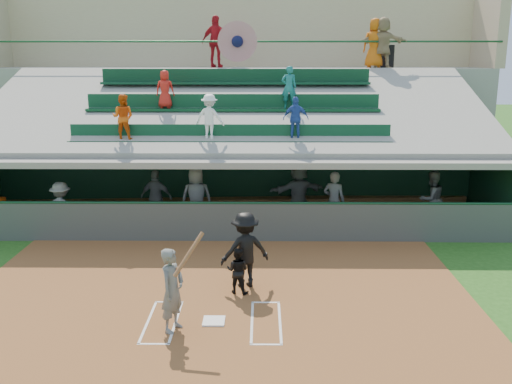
{
  "coord_description": "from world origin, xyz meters",
  "views": [
    {
      "loc": [
        0.94,
        -10.28,
        5.15
      ],
      "look_at": [
        0.79,
        3.5,
        1.8
      ],
      "focal_mm": 40.0,
      "sensor_mm": 36.0,
      "label": 1
    }
  ],
  "objects_px": {
    "water_cooler": "(0,204)",
    "white_table": "(0,219)",
    "batter_at_plate": "(173,289)",
    "catcher": "(238,271)",
    "trash_bin": "(387,56)",
    "home_plate": "(214,321)"
  },
  "relations": [
    {
      "from": "water_cooler",
      "to": "white_table",
      "type": "bearing_deg",
      "value": 155.64
    },
    {
      "from": "batter_at_plate",
      "to": "white_table",
      "type": "xyz_separation_m",
      "value": [
        -6.13,
        6.27,
        -0.5
      ]
    },
    {
      "from": "catcher",
      "to": "water_cooler",
      "type": "relative_size",
      "value": 2.89
    },
    {
      "from": "catcher",
      "to": "white_table",
      "type": "xyz_separation_m",
      "value": [
        -7.28,
        4.52,
        -0.19
      ]
    },
    {
      "from": "water_cooler",
      "to": "catcher",
      "type": "bearing_deg",
      "value": -31.89
    },
    {
      "from": "batter_at_plate",
      "to": "catcher",
      "type": "bearing_deg",
      "value": 56.86
    },
    {
      "from": "white_table",
      "to": "water_cooler",
      "type": "distance_m",
      "value": 0.49
    },
    {
      "from": "white_table",
      "to": "trash_bin",
      "type": "xyz_separation_m",
      "value": [
        12.79,
        7.28,
        4.7
      ]
    },
    {
      "from": "batter_at_plate",
      "to": "trash_bin",
      "type": "distance_m",
      "value": 15.67
    },
    {
      "from": "batter_at_plate",
      "to": "trash_bin",
      "type": "xyz_separation_m",
      "value": [
        6.66,
        13.55,
        4.2
      ]
    },
    {
      "from": "batter_at_plate",
      "to": "trash_bin",
      "type": "bearing_deg",
      "value": 63.82
    },
    {
      "from": "batter_at_plate",
      "to": "water_cooler",
      "type": "xyz_separation_m",
      "value": [
        -6.06,
        6.24,
        -0.01
      ]
    },
    {
      "from": "white_table",
      "to": "catcher",
      "type": "bearing_deg",
      "value": -43.88
    },
    {
      "from": "home_plate",
      "to": "catcher",
      "type": "bearing_deg",
      "value": 73.79
    },
    {
      "from": "catcher",
      "to": "batter_at_plate",
      "type": "bearing_deg",
      "value": 73.17
    },
    {
      "from": "catcher",
      "to": "white_table",
      "type": "relative_size",
      "value": 1.46
    },
    {
      "from": "catcher",
      "to": "trash_bin",
      "type": "bearing_deg",
      "value": -98.74
    },
    {
      "from": "white_table",
      "to": "home_plate",
      "type": "bearing_deg",
      "value": -52.88
    },
    {
      "from": "batter_at_plate",
      "to": "white_table",
      "type": "bearing_deg",
      "value": 134.35
    },
    {
      "from": "batter_at_plate",
      "to": "water_cooler",
      "type": "distance_m",
      "value": 8.7
    },
    {
      "from": "white_table",
      "to": "water_cooler",
      "type": "height_order",
      "value": "water_cooler"
    },
    {
      "from": "white_table",
      "to": "trash_bin",
      "type": "distance_m",
      "value": 15.45
    }
  ]
}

